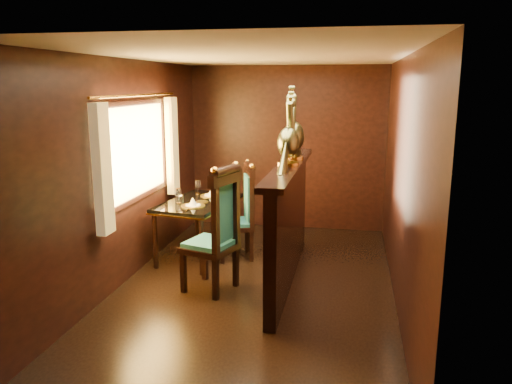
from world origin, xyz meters
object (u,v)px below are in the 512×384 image
chair_left (219,226)px  peacock_left (288,129)px  peacock_right (294,123)px  dining_table (198,206)px  chair_right (244,208)px

chair_left → peacock_left: size_ratio=1.80×
chair_left → peacock_right: peacock_right is taller
peacock_left → peacock_right: (0.00, 0.45, 0.03)m
chair_left → peacock_left: bearing=43.8°
peacock_right → peacock_left: bearing=-90.0°
dining_table → chair_right: bearing=17.4°
peacock_left → peacock_right: 0.45m
dining_table → peacock_left: peacock_left is taller
dining_table → peacock_right: bearing=-2.7°
chair_left → peacock_right: (0.68, 0.79, 1.04)m
dining_table → chair_left: (0.56, -1.04, 0.06)m
chair_left → dining_table: bearing=135.6°
dining_table → peacock_left: bearing=-20.5°
chair_right → peacock_left: peacock_left is taller
chair_left → peacock_right: 1.47m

